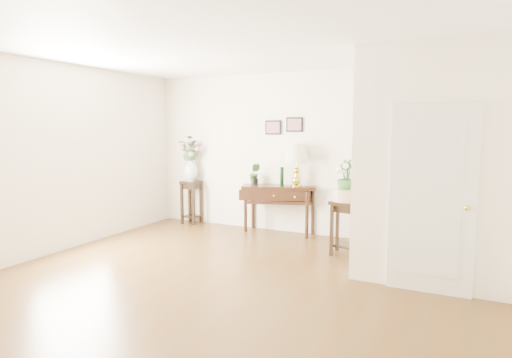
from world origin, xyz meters
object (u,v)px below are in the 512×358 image
Objects in this scene: table_lamp at (297,166)px; plant_stand_b at (345,228)px; console_table at (279,209)px; plant_stand_a at (191,202)px.

plant_stand_b is at bearing -36.29° from table_lamp.
console_table is 1.57m from plant_stand_b.
table_lamp is 0.89× the size of plant_stand_a.
plant_stand_b is (1.37, -0.77, -0.03)m from console_table.
plant_stand_a reaches higher than plant_stand_b.
table_lamp reaches higher than plant_stand_b.
table_lamp is 0.93× the size of plant_stand_b.
console_table is at bearing 150.76° from plant_stand_b.
plant_stand_a is (-1.83, 0.00, -0.01)m from console_table.
table_lamp is 1.52m from plant_stand_b.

